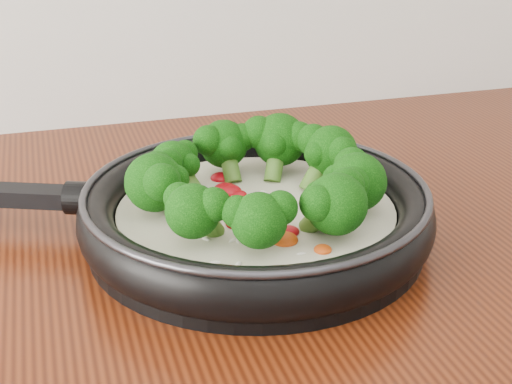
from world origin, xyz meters
name	(u,v)px	position (x,y,z in m)	size (l,w,h in m)	color
skillet	(254,205)	(-0.09, 1.09, 0.94)	(0.55, 0.44, 0.10)	black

